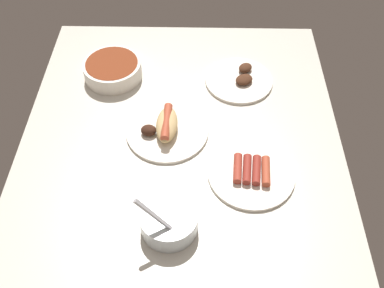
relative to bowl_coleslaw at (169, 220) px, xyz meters
The scene contains 6 objects.
ground_plane 21.08cm from the bowl_coleslaw, behind, with size 120.00×90.00×3.00cm, color beige.
bowl_coleslaw is the anchor object (origin of this frame).
plate_hotdog_assembled 30.36cm from the bowl_coleslaw, behind, with size 23.45×23.45×5.61cm.
plate_grilled_meat 55.76cm from the bowl_coleslaw, 159.47° to the left, with size 21.26×21.26×3.31cm.
plate_sausages 26.18cm from the bowl_coleslaw, 127.56° to the left, with size 22.99×22.99×3.22cm.
bowl_chili 57.56cm from the bowl_coleslaw, 158.87° to the right, with size 18.19×18.19×5.49cm.
Camera 1 is at (70.11, 4.70, 91.77)cm, focal length 39.89 mm.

